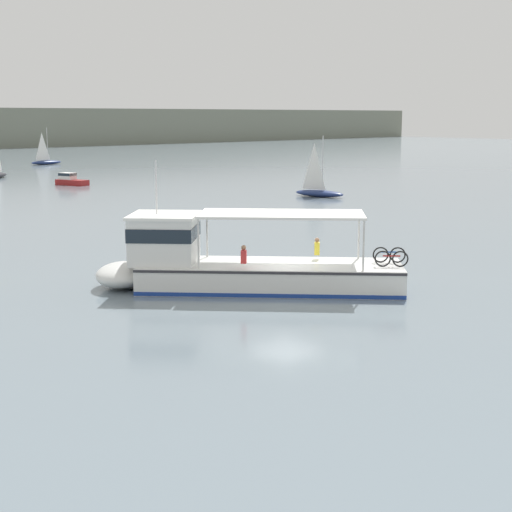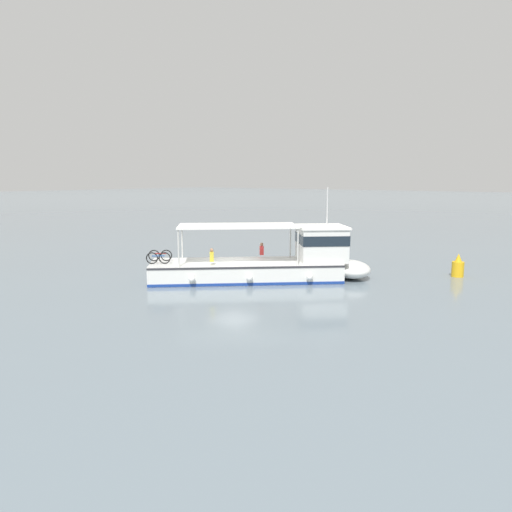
{
  "view_description": "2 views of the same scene",
  "coord_description": "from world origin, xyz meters",
  "px_view_note": "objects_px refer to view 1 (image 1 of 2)",
  "views": [
    {
      "loc": [
        -22.04,
        -21.52,
        7.1
      ],
      "look_at": [
        -0.54,
        1.22,
        1.4
      ],
      "focal_mm": 54.12,
      "sensor_mm": 36.0,
      "label": 1
    },
    {
      "loc": [
        20.69,
        18.01,
        5.83
      ],
      "look_at": [
        -0.54,
        1.22,
        1.4
      ],
      "focal_mm": 33.49,
      "sensor_mm": 36.0,
      "label": 2
    }
  ],
  "objects_px": {
    "motorboat_mid_channel": "(70,180)",
    "sailboat_horizon_east": "(46,161)",
    "sailboat_outer_anchorage": "(319,191)",
    "ferry_main": "(232,265)"
  },
  "relations": [
    {
      "from": "ferry_main",
      "to": "sailboat_outer_anchorage",
      "type": "bearing_deg",
      "value": 36.5
    },
    {
      "from": "motorboat_mid_channel",
      "to": "sailboat_horizon_east",
      "type": "distance_m",
      "value": 36.21
    },
    {
      "from": "motorboat_mid_channel",
      "to": "sailboat_outer_anchorage",
      "type": "distance_m",
      "value": 27.59
    },
    {
      "from": "motorboat_mid_channel",
      "to": "sailboat_horizon_east",
      "type": "xyz_separation_m",
      "value": [
        15.01,
        32.96,
        -0.0
      ]
    },
    {
      "from": "sailboat_outer_anchorage",
      "to": "sailboat_horizon_east",
      "type": "distance_m",
      "value": 58.89
    },
    {
      "from": "sailboat_outer_anchorage",
      "to": "sailboat_horizon_east",
      "type": "height_order",
      "value": "same"
    },
    {
      "from": "motorboat_mid_channel",
      "to": "sailboat_horizon_east",
      "type": "relative_size",
      "value": 0.71
    },
    {
      "from": "sailboat_outer_anchorage",
      "to": "sailboat_horizon_east",
      "type": "relative_size",
      "value": 1.0
    },
    {
      "from": "sailboat_horizon_east",
      "to": "sailboat_outer_anchorage",
      "type": "bearing_deg",
      "value": -94.9
    },
    {
      "from": "ferry_main",
      "to": "sailboat_horizon_east",
      "type": "distance_m",
      "value": 88.42
    }
  ]
}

